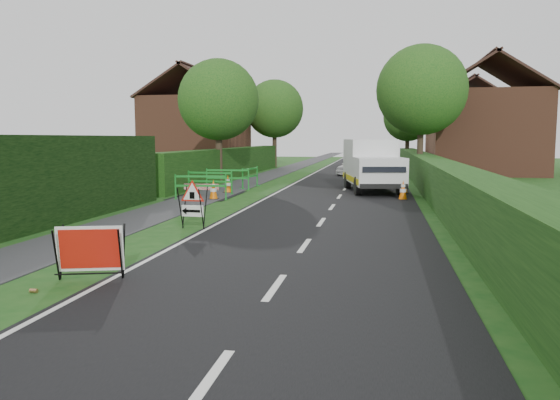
{
  "coord_description": "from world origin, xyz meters",
  "views": [
    {
      "loc": [
        4.14,
        -10.94,
        2.42
      ],
      "look_at": [
        1.7,
        2.28,
        0.89
      ],
      "focal_mm": 35.0,
      "sensor_mm": 36.0,
      "label": 1
    }
  ],
  "objects": [
    {
      "name": "tree_ne",
      "position": [
        6.4,
        22.0,
        5.17
      ],
      "size": [
        5.2,
        5.2,
        7.79
      ],
      "color": "#2D2116",
      "rests_on": "ground"
    },
    {
      "name": "redwhite_plank",
      "position": [
        -3.02,
        10.21,
        0.0
      ],
      "size": [
        1.5,
        0.11,
        0.25
      ],
      "primitive_type": "cube",
      "rotation": [
        0.0,
        0.0,
        -0.05
      ],
      "color": "red",
      "rests_on": "ground"
    },
    {
      "name": "hedge_east",
      "position": [
        6.5,
        16.0,
        0.0
      ],
      "size": [
        1.2,
        50.0,
        1.5
      ],
      "primitive_type": "cube",
      "color": "#14380F",
      "rests_on": "ground"
    },
    {
      "name": "traffic_cone_0",
      "position": [
        5.03,
        10.84,
        0.39
      ],
      "size": [
        0.38,
        0.38,
        0.79
      ],
      "color": "black",
      "rests_on": "ground"
    },
    {
      "name": "ped_barrier_2",
      "position": [
        -2.92,
        13.74,
        0.63
      ],
      "size": [
        2.08,
        0.48,
        1.0
      ],
      "rotation": [
        0.0,
        0.0,
        0.06
      ],
      "color": "#178024",
      "rests_on": "ground"
    },
    {
      "name": "hatchback_car",
      "position": [
        2.43,
        25.12,
        0.58
      ],
      "size": [
        2.38,
        3.65,
        1.16
      ],
      "primitive_type": "imported",
      "rotation": [
        0.0,
        0.0,
        -0.33
      ],
      "color": "silver",
      "rests_on": "ground"
    },
    {
      "name": "traffic_cone_4",
      "position": [
        -2.5,
        12.32,
        0.39
      ],
      "size": [
        0.38,
        0.38,
        0.79
      ],
      "color": "black",
      "rests_on": "ground"
    },
    {
      "name": "triangle_sign",
      "position": [
        -0.77,
        2.72,
        0.77
      ],
      "size": [
        0.81,
        0.81,
        1.11
      ],
      "rotation": [
        0.0,
        0.0,
        -0.08
      ],
      "color": "black",
      "rests_on": "ground"
    },
    {
      "name": "house_west",
      "position": [
        -10.0,
        30.0,
        2.9
      ],
      "size": [
        7.5,
        7.4,
        7.88
      ],
      "color": "brown",
      "rests_on": "ground"
    },
    {
      "name": "ped_barrier_0",
      "position": [
        -2.82,
        9.54,
        0.63
      ],
      "size": [
        2.09,
        0.62,
        1.0
      ],
      "rotation": [
        0.0,
        0.0,
        0.14
      ],
      "color": "#178024",
      "rests_on": "ground"
    },
    {
      "name": "tree_fw",
      "position": [
        -4.6,
        34.0,
        4.83
      ],
      "size": [
        4.8,
        4.8,
        7.24
      ],
      "color": "#2D2116",
      "rests_on": "ground"
    },
    {
      "name": "traffic_cone_1",
      "position": [
        5.18,
        13.46,
        0.39
      ],
      "size": [
        0.38,
        0.38,
        0.79
      ],
      "color": "black",
      "rests_on": "ground"
    },
    {
      "name": "footpath",
      "position": [
        -3.0,
        35.0,
        0.01
      ],
      "size": [
        2.0,
        90.0,
        0.02
      ],
      "primitive_type": "cube",
      "color": "#2D2D30",
      "rests_on": "ground"
    },
    {
      "name": "ped_barrier_3",
      "position": [
        -2.13,
        15.01,
        0.63
      ],
      "size": [
        0.6,
        2.09,
        1.0
      ],
      "rotation": [
        0.0,
        0.0,
        1.45
      ],
      "color": "#178024",
      "rests_on": "ground"
    },
    {
      "name": "ground",
      "position": [
        0.0,
        0.0,
        0.0
      ],
      "size": [
        120.0,
        120.0,
        0.0
      ],
      "primitive_type": "plane",
      "color": "#164614",
      "rests_on": "ground"
    },
    {
      "name": "road_surface",
      "position": [
        2.5,
        35.0,
        0.0
      ],
      "size": [
        6.0,
        90.0,
        0.02
      ],
      "primitive_type": "cube",
      "color": "black",
      "rests_on": "ground"
    },
    {
      "name": "ped_barrier_1",
      "position": [
        -3.14,
        11.73,
        0.63
      ],
      "size": [
        2.08,
        0.51,
        1.0
      ],
      "rotation": [
        0.0,
        0.0,
        -0.08
      ],
      "color": "#178024",
      "rests_on": "ground"
    },
    {
      "name": "works_van",
      "position": [
        3.76,
        14.13,
        1.25
      ],
      "size": [
        2.96,
        5.45,
        2.36
      ],
      "rotation": [
        0.0,
        0.0,
        0.19
      ],
      "color": "silver",
      "rests_on": "ground"
    },
    {
      "name": "red_rect_sign",
      "position": [
        -0.69,
        -2.57,
        0.53
      ],
      "size": [
        1.22,
        0.94,
        0.93
      ],
      "rotation": [
        0.0,
        0.0,
        0.29
      ],
      "color": "black",
      "rests_on": "ground"
    },
    {
      "name": "house_east_b",
      "position": [
        12.0,
        42.0,
        2.9
      ],
      "size": [
        7.5,
        7.4,
        7.88
      ],
      "color": "brown",
      "rests_on": "ground"
    },
    {
      "name": "litter_can",
      "position": [
        -1.18,
        -3.44,
        0.0
      ],
      "size": [
        0.12,
        0.07,
        0.07
      ],
      "primitive_type": "cylinder",
      "rotation": [
        0.0,
        1.57,
        0.0
      ],
      "color": "#BF7F4C",
      "rests_on": "ground"
    },
    {
      "name": "hedge_west_far",
      "position": [
        -5.0,
        22.0,
        0.0
      ],
      "size": [
        1.0,
        24.0,
        1.8
      ],
      "primitive_type": "cube",
      "color": "#14380F",
      "rests_on": "ground"
    },
    {
      "name": "tree_fe",
      "position": [
        6.4,
        38.0,
        4.22
      ],
      "size": [
        4.2,
        4.2,
        6.33
      ],
      "color": "#2D2116",
      "rests_on": "ground"
    },
    {
      "name": "traffic_cone_3",
      "position": [
        -2.35,
        9.7,
        0.39
      ],
      "size": [
        0.38,
        0.38,
        0.79
      ],
      "color": "black",
      "rests_on": "ground"
    },
    {
      "name": "house_east_a",
      "position": [
        11.0,
        28.0,
        2.9
      ],
      "size": [
        7.5,
        7.4,
        7.88
      ],
      "color": "brown",
      "rests_on": "ground"
    },
    {
      "name": "tree_nw",
      "position": [
        -4.6,
        18.0,
        4.48
      ],
      "size": [
        4.4,
        4.4,
        6.7
      ],
      "color": "#2D2116",
      "rests_on": "ground"
    },
    {
      "name": "traffic_cone_2",
      "position": [
        4.58,
        16.31,
        0.39
      ],
      "size": [
        0.38,
        0.38,
        0.79
      ],
      "color": "black",
      "rests_on": "ground"
    }
  ]
}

